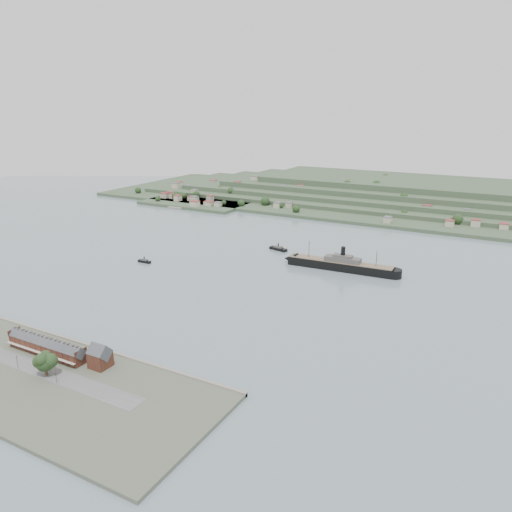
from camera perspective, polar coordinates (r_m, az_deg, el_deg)
The scene contains 10 objects.
ground at distance 422.53m, azimuth -4.01°, elevation -2.20°, with size 1400.00×1400.00×0.00m, color slate.
near_shore at distance 296.71m, azimuth -24.29°, elevation -12.27°, with size 220.00×80.00×2.60m.
terrace_row at distance 311.15m, azimuth -22.82°, elevation -9.49°, with size 55.60×9.80×11.07m.
gabled_building at distance 286.68m, azimuth -17.41°, elevation -10.91°, with size 10.40×10.18×14.09m.
far_peninsula at distance 762.81m, azimuth 14.05°, elevation 6.93°, with size 760.00×309.00×30.00m.
steamship at distance 440.14m, azimuth 9.28°, elevation -0.95°, with size 105.74×17.17×25.36m.
tugboat at distance 465.31m, azimuth -12.64°, elevation -0.57°, with size 13.20×3.69×5.92m.
ferry_west at distance 743.68m, azimuth -11.15°, elevation 6.07°, with size 19.36×12.68×7.09m.
ferry_east at distance 493.00m, azimuth 2.56°, elevation 0.86°, with size 20.09×9.85×7.26m.
fig_tree at distance 286.64m, azimuth -22.99°, elevation -11.03°, with size 12.35×10.69×13.78m.
Camera 1 is at (217.18, -334.91, 138.55)m, focal length 35.00 mm.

